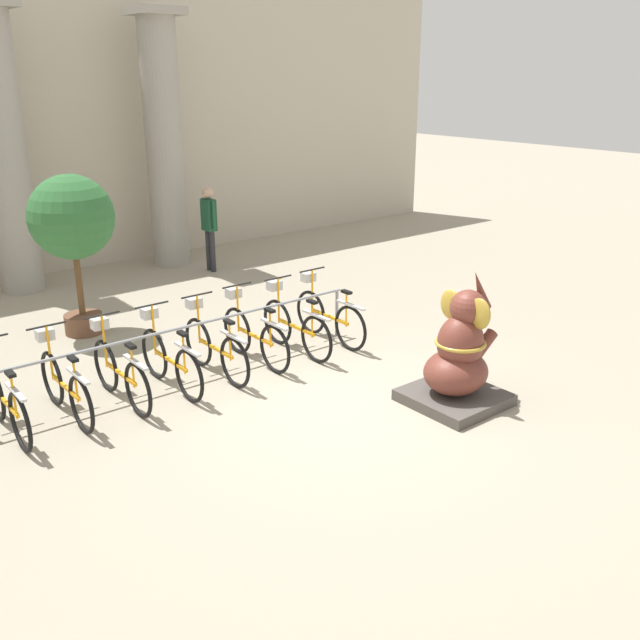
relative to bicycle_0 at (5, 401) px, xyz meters
The scene contains 16 objects.
ground_plane 4.03m from the bicycle_0, 27.77° to the right, with size 60.00×60.00×0.00m, color #9E937F.
building_facade 8.04m from the bicycle_0, 62.22° to the left, with size 20.00×0.20×6.00m.
column_left 6.45m from the bicycle_0, 71.04° to the left, with size 0.96×0.96×5.16m.
column_right 8.00m from the bicycle_0, 48.20° to the left, with size 0.96×0.96×5.16m.
bike_rack 2.41m from the bicycle_0, ahead, with size 5.40×0.05×0.77m.
bicycle_0 is the anchor object (origin of this frame).
bicycle_1 0.69m from the bicycle_0, ahead, with size 0.48×1.66×1.07m.
bicycle_2 1.37m from the bicycle_0, ahead, with size 0.48×1.66×1.07m.
bicycle_3 2.06m from the bicycle_0, ahead, with size 0.48×1.66×1.07m.
bicycle_4 2.74m from the bicycle_0, ahead, with size 0.48×1.66×1.07m.
bicycle_5 3.43m from the bicycle_0, ahead, with size 0.48×1.66×1.07m.
bicycle_6 4.12m from the bicycle_0, ahead, with size 0.48×1.66×1.07m.
bicycle_7 4.80m from the bicycle_0, ahead, with size 0.48×1.66×1.07m.
elephant_statue 5.42m from the bicycle_0, 29.96° to the right, with size 1.12×1.12×1.72m.
person_pedestrian 7.24m from the bicycle_0, 40.52° to the left, with size 0.23×0.47×1.76m.
potted_tree 3.63m from the bicycle_0, 54.18° to the left, with size 1.30×1.30×2.53m.
Camera 1 is at (-5.37, -6.16, 4.01)m, focal length 40.00 mm.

